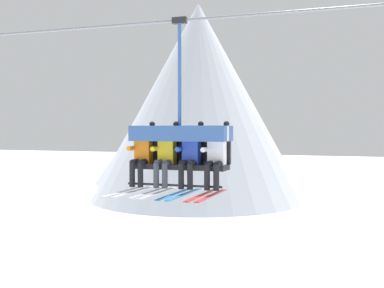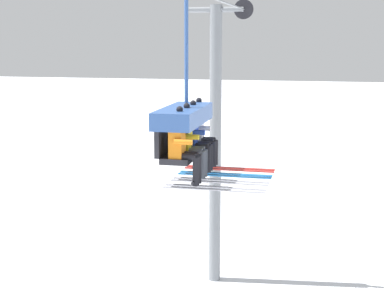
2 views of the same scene
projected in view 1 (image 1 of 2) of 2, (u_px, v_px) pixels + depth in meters
The scene contains 8 objects.
mountain_peak_west at pixel (167, 131), 54.17m from camera, with size 16.26×16.26×11.57m.
mountain_peak_central at pixel (198, 101), 42.00m from camera, with size 18.61×18.61×17.01m.
lift_cable at pixel (172, 21), 9.34m from camera, with size 16.47×0.05×0.05m.
chairlift_chair at pixel (181, 139), 9.44m from camera, with size 1.94×0.74×3.25m.
skier_orange at pixel (141, 154), 9.50m from camera, with size 0.48×1.70×1.34m.
skier_yellow at pixel (165, 155), 9.33m from camera, with size 0.48×1.70×1.34m.
skier_blue at pixel (190, 155), 9.16m from camera, with size 0.48×1.70×1.34m.
skier_white at pixel (215, 156), 9.00m from camera, with size 0.48×1.70×1.34m.
Camera 1 is at (4.49, -9.57, 6.18)m, focal length 45.00 mm.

